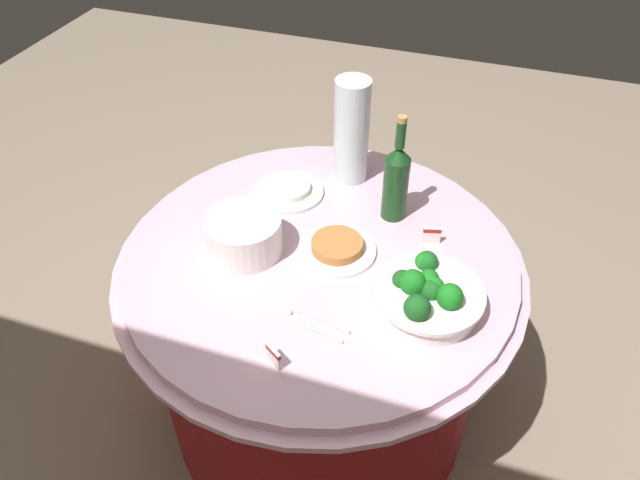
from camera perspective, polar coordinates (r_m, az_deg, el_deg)
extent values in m
plane|color=gray|center=(2.26, 0.00, -15.13)|extent=(6.00, 6.00, 0.00)
cylinder|color=maroon|center=(1.98, 0.00, -9.66)|extent=(1.01, 1.01, 0.69)
cylinder|color=#E0B2C6|center=(1.72, 0.00, -2.24)|extent=(1.16, 1.16, 0.02)
cylinder|color=#E0B2C6|center=(1.70, 0.00, -1.64)|extent=(1.10, 1.10, 0.03)
cylinder|color=white|center=(1.56, 10.12, -5.66)|extent=(0.26, 0.26, 0.05)
cylinder|color=white|center=(1.53, 10.26, -4.87)|extent=(0.28, 0.28, 0.01)
sphere|color=#19581E|center=(1.52, 9.02, -4.33)|extent=(0.05, 0.05, 0.05)
sphere|color=#19571E|center=(1.45, 9.16, -6.33)|extent=(0.07, 0.07, 0.07)
sphere|color=#19651E|center=(1.59, 10.05, -2.05)|extent=(0.06, 0.06, 0.06)
sphere|color=#19731E|center=(1.54, 10.23, -3.64)|extent=(0.05, 0.05, 0.05)
sphere|color=#19731E|center=(1.51, 8.73, -3.97)|extent=(0.07, 0.07, 0.07)
sphere|color=#19791E|center=(1.49, 12.15, -5.25)|extent=(0.07, 0.07, 0.07)
sphere|color=#197C1E|center=(1.59, 9.87, -2.00)|extent=(0.05, 0.05, 0.05)
sphere|color=#197C1E|center=(1.53, 10.72, -4.35)|extent=(0.05, 0.05, 0.05)
sphere|color=#197C1E|center=(1.54, 10.22, -3.75)|extent=(0.05, 0.05, 0.05)
sphere|color=#195C1E|center=(1.52, 10.43, -4.72)|extent=(0.06, 0.06, 0.06)
sphere|color=#19521E|center=(1.53, 7.75, -3.72)|extent=(0.05, 0.05, 0.05)
cylinder|color=white|center=(1.71, -7.02, -0.78)|extent=(0.21, 0.21, 0.01)
cylinder|color=white|center=(1.71, -7.05, -0.53)|extent=(0.21, 0.21, 0.01)
cylinder|color=white|center=(1.70, -7.08, -0.28)|extent=(0.21, 0.21, 0.01)
cylinder|color=white|center=(1.69, -7.11, -0.03)|extent=(0.21, 0.21, 0.01)
cylinder|color=white|center=(1.69, -7.13, 0.23)|extent=(0.21, 0.21, 0.01)
cylinder|color=white|center=(1.68, -7.16, 0.48)|extent=(0.21, 0.21, 0.01)
cylinder|color=white|center=(1.67, -7.19, 0.74)|extent=(0.21, 0.21, 0.01)
cylinder|color=white|center=(1.67, -7.22, 1.00)|extent=(0.21, 0.21, 0.01)
cylinder|color=white|center=(1.66, -7.25, 1.26)|extent=(0.21, 0.21, 0.01)
cylinder|color=white|center=(1.65, -7.28, 1.53)|extent=(0.21, 0.21, 0.01)
cylinder|color=white|center=(1.65, -7.31, 1.79)|extent=(0.21, 0.21, 0.01)
cylinder|color=#164019|center=(1.77, 7.11, 4.87)|extent=(0.07, 0.07, 0.20)
cone|color=#164019|center=(1.70, 7.45, 8.11)|extent=(0.07, 0.07, 0.04)
cylinder|color=#164019|center=(1.67, 7.63, 9.82)|extent=(0.03, 0.03, 0.08)
cylinder|color=#B2844C|center=(1.65, 7.78, 11.23)|extent=(0.03, 0.03, 0.02)
cylinder|color=silver|center=(1.89, 2.98, 10.19)|extent=(0.11, 0.11, 0.34)
sphere|color=#E5B26B|center=(1.96, 2.26, 7.06)|extent=(0.06, 0.06, 0.06)
sphere|color=#E5B26B|center=(1.94, 3.00, 6.60)|extent=(0.06, 0.06, 0.06)
sphere|color=#E5B26B|center=(1.97, 3.30, 7.17)|extent=(0.06, 0.06, 0.06)
sphere|color=#72C64C|center=(1.92, 2.30, 8.16)|extent=(0.06, 0.06, 0.06)
sphere|color=#72C64C|center=(1.92, 3.37, 8.00)|extent=(0.06, 0.06, 0.06)
sphere|color=#72C64C|center=(1.94, 3.03, 8.58)|extent=(0.06, 0.06, 0.06)
sphere|color=red|center=(1.88, 2.56, 9.33)|extent=(0.06, 0.06, 0.06)
sphere|color=red|center=(1.90, 3.60, 9.52)|extent=(0.06, 0.06, 0.06)
sphere|color=red|center=(1.91, 2.72, 9.90)|extent=(0.06, 0.06, 0.06)
sphere|color=#E5B26B|center=(1.85, 2.98, 10.64)|extent=(0.06, 0.06, 0.06)
sphere|color=#E5B26B|center=(1.88, 3.60, 11.10)|extent=(0.06, 0.06, 0.06)
sphere|color=#E5B26B|center=(1.88, 2.47, 11.16)|extent=(0.06, 0.06, 0.06)
cylinder|color=silver|center=(1.52, 0.15, -7.56)|extent=(0.16, 0.04, 0.01)
cylinder|color=silver|center=(1.50, -0.54, -8.47)|extent=(0.16, 0.04, 0.01)
sphere|color=silver|center=(1.53, -2.80, -6.87)|extent=(0.01, 0.01, 0.01)
cylinder|color=white|center=(1.90, -3.00, 4.56)|extent=(0.22, 0.22, 0.01)
cylinder|color=white|center=(1.89, -3.01, 4.94)|extent=(0.14, 0.14, 0.02)
cylinder|color=white|center=(1.69, 1.61, -0.97)|extent=(0.22, 0.22, 0.01)
cylinder|color=#B77038|center=(1.68, 1.62, -0.48)|extent=(0.14, 0.14, 0.03)
cube|color=white|center=(1.74, 10.49, 0.44)|extent=(0.05, 0.02, 0.05)
cube|color=maroon|center=(1.73, 10.56, 0.88)|extent=(0.05, 0.02, 0.01)
cube|color=white|center=(1.42, -4.41, -10.90)|extent=(0.05, 0.03, 0.05)
cube|color=maroon|center=(1.41, -4.44, -10.46)|extent=(0.05, 0.03, 0.01)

